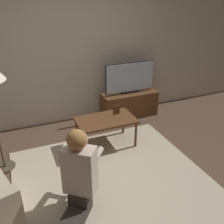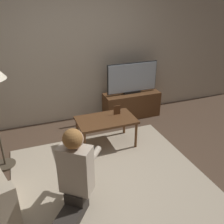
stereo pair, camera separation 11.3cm
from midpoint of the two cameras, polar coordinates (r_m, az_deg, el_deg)
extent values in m
plane|color=brown|center=(3.38, 0.46, -15.14)|extent=(10.00, 10.00, 0.00)
cube|color=beige|center=(4.51, -8.61, 13.72)|extent=(10.00, 0.06, 2.60)
cube|color=#BCAD93|center=(3.38, 0.46, -15.04)|extent=(2.42, 2.23, 0.02)
cube|color=brown|center=(4.86, 5.12, 1.68)|extent=(1.08, 0.38, 0.49)
cube|color=black|center=(4.76, 5.25, 4.57)|extent=(0.33, 0.08, 0.04)
cube|color=black|center=(4.68, 5.34, 7.86)|extent=(0.98, 0.03, 0.56)
cube|color=silver|center=(4.67, 5.39, 7.83)|extent=(0.95, 0.04, 0.53)
cube|color=brown|center=(3.81, -0.52, -1.85)|extent=(0.89, 0.54, 0.04)
cylinder|color=brown|center=(3.64, -5.31, -7.73)|extent=(0.04, 0.04, 0.43)
cylinder|color=brown|center=(3.89, 6.33, -5.39)|extent=(0.04, 0.04, 0.43)
cylinder|color=brown|center=(4.02, -7.10, -4.34)|extent=(0.04, 0.04, 0.43)
cylinder|color=brown|center=(4.24, 3.58, -2.43)|extent=(0.04, 0.04, 0.43)
cylinder|color=#4C4233|center=(3.88, -22.37, -11.08)|extent=(0.28, 0.28, 0.03)
cube|color=#332D28|center=(2.89, -8.24, -22.48)|extent=(0.48, 0.53, 0.11)
cube|color=#332D28|center=(2.92, -6.65, -18.15)|extent=(0.32, 0.32, 0.14)
cube|color=#C1B29E|center=(2.70, -7.02, -12.90)|extent=(0.39, 0.37, 0.54)
sphere|color=#DBAD8E|center=(2.48, -7.48, -6.17)|extent=(0.20, 0.20, 0.20)
sphere|color=#9E6B38|center=(2.46, -7.69, -6.10)|extent=(0.20, 0.20, 0.20)
cube|color=black|center=(2.95, -4.07, -8.28)|extent=(0.12, 0.11, 0.04)
cylinder|color=#C1B29E|center=(2.83, -3.03, -9.93)|extent=(0.24, 0.28, 0.07)
cylinder|color=#C1B29E|center=(2.90, -6.85, -9.16)|extent=(0.24, 0.28, 0.07)
cube|color=brown|center=(3.92, 1.97, 0.45)|extent=(0.11, 0.01, 0.15)
camera|label=1|loc=(0.06, -89.10, 0.43)|focal=40.00mm
camera|label=2|loc=(0.06, 90.90, -0.43)|focal=40.00mm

